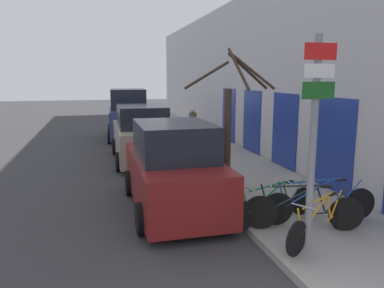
{
  "coord_description": "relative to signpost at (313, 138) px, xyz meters",
  "views": [
    {
      "loc": [
        -1.87,
        -2.35,
        3.15
      ],
      "look_at": [
        0.58,
        7.08,
        1.4
      ],
      "focal_mm": 35.0,
      "sensor_mm": 36.0,
      "label": 1
    }
  ],
  "objects": [
    {
      "name": "ground_plane",
      "position": [
        -1.62,
        8.12,
        -2.15
      ],
      "size": [
        80.0,
        80.0,
        0.0
      ],
      "primitive_type": "plane",
      "color": "#333335"
    },
    {
      "name": "sidewalk_curb",
      "position": [
        0.98,
        10.92,
        -2.08
      ],
      "size": [
        3.2,
        32.0,
        0.15
      ],
      "color": "gray",
      "rests_on": "ground"
    },
    {
      "name": "building_facade",
      "position": [
        2.72,
        10.85,
        1.07
      ],
      "size": [
        0.23,
        32.0,
        6.5
      ],
      "color": "#BCBCC1",
      "rests_on": "ground"
    },
    {
      "name": "signpost",
      "position": [
        0.0,
        0.0,
        0.0
      ],
      "size": [
        0.58,
        0.14,
        3.68
      ],
      "color": "gray",
      "rests_on": "sidewalk_curb"
    },
    {
      "name": "bicycle_0",
      "position": [
        0.42,
        0.28,
        -1.63
      ],
      "size": [
        2.0,
        1.18,
        0.86
      ],
      "rotation": [
        0.0,
        0.0,
        2.1
      ],
      "color": "black",
      "rests_on": "sidewalk_curb"
    },
    {
      "name": "bicycle_1",
      "position": [
        0.4,
        0.83,
        -1.6
      ],
      "size": [
        2.27,
        0.79,
        0.95
      ],
      "rotation": [
        0.0,
        0.0,
        1.27
      ],
      "color": "black",
      "rests_on": "sidewalk_curb"
    },
    {
      "name": "bicycle_2",
      "position": [
        0.94,
        1.1,
        -1.6
      ],
      "size": [
        2.52,
        0.44,
        0.94
      ],
      "rotation": [
        0.0,
        0.0,
        1.48
      ],
      "color": "black",
      "rests_on": "sidewalk_curb"
    },
    {
      "name": "bicycle_3",
      "position": [
        0.01,
        1.31,
        -1.63
      ],
      "size": [
        2.22,
        0.8,
        0.86
      ],
      "rotation": [
        0.0,
        0.0,
        1.89
      ],
      "color": "black",
      "rests_on": "sidewalk_curb"
    },
    {
      "name": "parked_car_0",
      "position": [
        -1.75,
        3.06,
        -1.19
      ],
      "size": [
        2.08,
        4.35,
        2.11
      ],
      "rotation": [
        0.0,
        0.0,
        -0.0
      ],
      "color": "maroon",
      "rests_on": "ground"
    },
    {
      "name": "parked_car_1",
      "position": [
        -1.84,
        8.51,
        -1.19
      ],
      "size": [
        2.13,
        4.59,
        2.11
      ],
      "rotation": [
        0.0,
        0.0,
        -0.01
      ],
      "color": "gray",
      "rests_on": "ground"
    },
    {
      "name": "parked_car_2",
      "position": [
        -1.87,
        13.86,
        -1.02
      ],
      "size": [
        2.25,
        4.3,
        2.55
      ],
      "rotation": [
        0.0,
        0.0,
        -0.05
      ],
      "color": "navy",
      "rests_on": "ground"
    },
    {
      "name": "pedestrian_near",
      "position": [
        0.8,
        10.97,
        -1.08
      ],
      "size": [
        0.41,
        0.36,
        1.6
      ],
      "rotation": [
        0.0,
        0.0,
        0.28
      ],
      "color": "#333338",
      "rests_on": "sidewalk_curb"
    },
    {
      "name": "street_tree",
      "position": [
        -0.15,
        3.61,
        -0.22
      ],
      "size": [
        2.18,
        1.43,
        3.72
      ],
      "color": "#3D2D23",
      "rests_on": "sidewalk_curb"
    }
  ]
}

